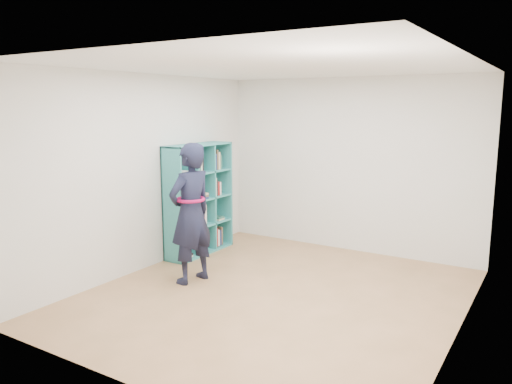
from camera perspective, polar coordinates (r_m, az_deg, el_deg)
The scene contains 9 objects.
floor at distance 5.94m, azimuth 2.12°, elevation -11.72°, with size 4.50×4.50×0.00m, color olive.
ceiling at distance 5.54m, azimuth 2.30°, elevation 14.14°, with size 4.50×4.50×0.00m, color white.
wall_left at distance 6.80m, azimuth -12.63°, elevation 2.14°, with size 0.02×4.50×2.60m, color silver.
wall_right at distance 4.94m, azimuth 22.82°, elevation -1.24°, with size 0.02×4.50×2.60m, color silver.
wall_back at distance 7.62m, azimuth 10.60°, elevation 3.02°, with size 4.00×0.02×2.60m, color silver.
wall_front at distance 3.84m, azimuth -14.63°, elevation -3.80°, with size 4.00×0.02×2.60m, color silver.
bookshelf at distance 7.44m, azimuth -6.71°, elevation -0.91°, with size 0.36×1.23×1.64m.
person at distance 6.20m, azimuth -7.47°, elevation -2.43°, with size 0.52×0.70×1.75m.
smartphone at distance 6.33m, azimuth -7.77°, elevation -1.13°, with size 0.02×0.12×0.15m.
Camera 1 is at (2.72, -4.81, 2.19)m, focal length 35.00 mm.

